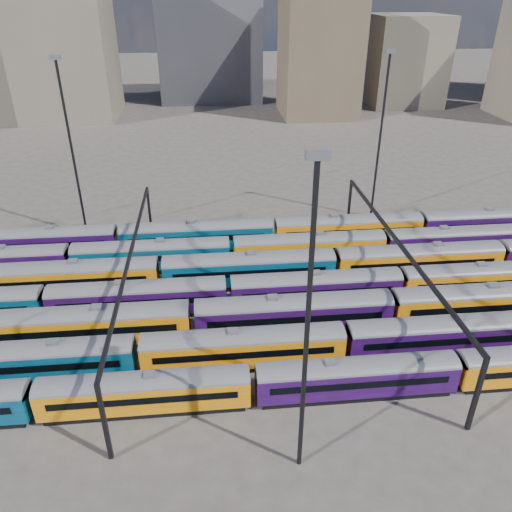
{
  "coord_description": "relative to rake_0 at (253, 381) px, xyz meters",
  "views": [
    {
      "loc": [
        -11.09,
        -48.49,
        33.66
      ],
      "look_at": [
        -5.56,
        7.14,
        3.0
      ],
      "focal_mm": 35.0,
      "sensor_mm": 36.0,
      "label": 1
    }
  ],
  "objects": [
    {
      "name": "gantry_2",
      "position": [
        18.06,
        15.0,
        4.34
      ],
      "size": [
        0.35,
        40.35,
        8.03
      ],
      "color": "black",
      "rests_on": "ground"
    },
    {
      "name": "rake_4",
      "position": [
        -9.48,
        20.0,
        0.37
      ],
      "size": [
        130.27,
        3.18,
        5.36
      ],
      "color": "black",
      "rests_on": "ground"
    },
    {
      "name": "rake_1",
      "position": [
        9.75,
        5.0,
        0.18
      ],
      "size": [
        121.71,
        2.97,
        5.0
      ],
      "color": "black",
      "rests_on": "ground"
    },
    {
      "name": "mast_2",
      "position": [
        3.06,
        -7.0,
        11.52
      ],
      "size": [
        1.4,
        0.5,
        25.6
      ],
      "color": "black",
      "rests_on": "ground"
    },
    {
      "name": "mast_3",
      "position": [
        23.06,
        39.0,
        11.52
      ],
      "size": [
        1.4,
        0.5,
        25.6
      ],
      "color": "black",
      "rests_on": "ground"
    },
    {
      "name": "mast_1",
      "position": [
        -21.94,
        37.0,
        11.52
      ],
      "size": [
        1.4,
        0.5,
        25.6
      ],
      "color": "black",
      "rests_on": "ground"
    },
    {
      "name": "rake_3",
      "position": [
        -1.41,
        15.0,
        0.19
      ],
      "size": [
        122.36,
        2.98,
        5.02
      ],
      "color": "black",
      "rests_on": "ground"
    },
    {
      "name": "rake_6",
      "position": [
        -5.09,
        30.0,
        0.36
      ],
      "size": [
        108.17,
        3.17,
        5.34
      ],
      "color": "black",
      "rests_on": "ground"
    },
    {
      "name": "rake_5",
      "position": [
        -10.94,
        25.0,
        0.25
      ],
      "size": [
        103.89,
        3.04,
        5.13
      ],
      "color": "black",
      "rests_on": "ground"
    },
    {
      "name": "rake_2",
      "position": [
        16.19,
        10.0,
        0.35
      ],
      "size": [
        129.47,
        3.16,
        5.32
      ],
      "color": "black",
      "rests_on": "ground"
    },
    {
      "name": "gantry_1",
      "position": [
        -11.94,
        15.0,
        4.34
      ],
      "size": [
        0.35,
        40.35,
        8.03
      ],
      "color": "black",
      "rests_on": "ground"
    },
    {
      "name": "rake_0",
      "position": [
        0.0,
        0.0,
        0.0
      ],
      "size": [
        113.62,
        2.77,
        4.66
      ],
      "color": "black",
      "rests_on": "ground"
    },
    {
      "name": "ground",
      "position": [
        8.06,
        15.0,
        -2.44
      ],
      "size": [
        500.0,
        500.0,
        0.0
      ],
      "primitive_type": "plane",
      "color": "#453E3A",
      "rests_on": "ground"
    }
  ]
}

